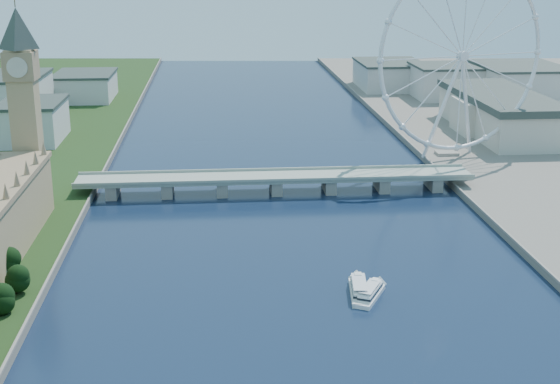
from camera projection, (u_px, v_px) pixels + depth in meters
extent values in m
cube|color=tan|center=(27.00, 129.00, 393.33)|extent=(13.00, 13.00, 80.00)
cube|color=#937A59|center=(21.00, 65.00, 384.15)|extent=(15.00, 15.00, 14.00)
pyramid|color=#2D3833|center=(15.00, 7.00, 376.12)|extent=(20.02, 20.02, 20.00)
cube|color=gray|center=(276.00, 177.00, 434.55)|extent=(220.00, 22.00, 2.00)
cube|color=gray|center=(113.00, 189.00, 428.66)|extent=(6.00, 20.00, 7.50)
cube|color=gray|center=(168.00, 188.00, 431.08)|extent=(6.00, 20.00, 7.50)
cube|color=gray|center=(222.00, 187.00, 433.50)|extent=(6.00, 20.00, 7.50)
cube|color=gray|center=(276.00, 186.00, 435.92)|extent=(6.00, 20.00, 7.50)
cube|color=gray|center=(329.00, 184.00, 438.34)|extent=(6.00, 20.00, 7.50)
cube|color=gray|center=(381.00, 183.00, 440.76)|extent=(6.00, 20.00, 7.50)
cube|color=gray|center=(433.00, 182.00, 443.18)|extent=(6.00, 20.00, 7.50)
torus|color=silver|center=(463.00, 56.00, 479.67)|extent=(113.60, 39.12, 118.60)
cylinder|color=silver|center=(463.00, 56.00, 479.67)|extent=(7.25, 6.61, 6.00)
cube|color=gray|center=(447.00, 153.00, 507.33)|extent=(14.00, 10.00, 2.00)
cube|color=beige|center=(33.00, 122.00, 543.59)|extent=(40.00, 60.00, 26.00)
cube|color=beige|center=(6.00, 97.00, 625.41)|extent=(60.00, 80.00, 32.00)
cube|color=beige|center=(85.00, 87.00, 707.24)|extent=(50.00, 70.00, 22.00)
cube|color=beige|center=(447.00, 82.00, 713.92)|extent=(60.00, 60.00, 28.00)
cube|color=beige|center=(519.00, 84.00, 699.38)|extent=(70.00, 90.00, 30.00)
cube|color=beige|center=(390.00, 76.00, 768.54)|extent=(60.00, 80.00, 24.00)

